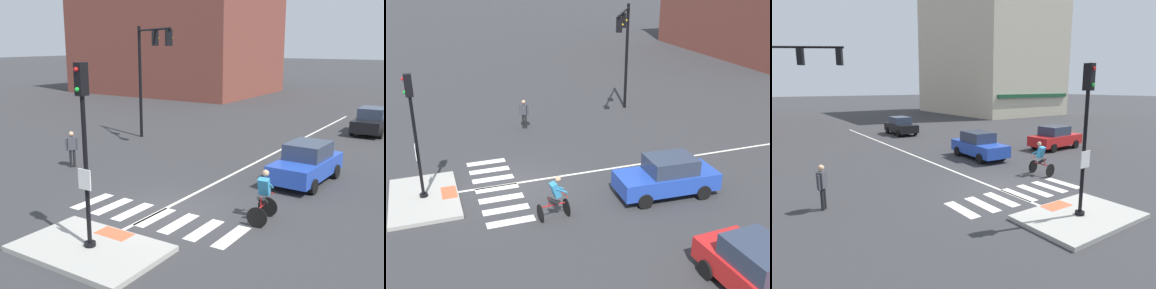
# 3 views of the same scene
# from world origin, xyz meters

# --- Properties ---
(ground_plane) EXTENTS (300.00, 300.00, 0.00)m
(ground_plane) POSITION_xyz_m (0.00, 0.00, 0.00)
(ground_plane) COLOR #333335
(traffic_island) EXTENTS (4.09, 2.65, 0.15)m
(traffic_island) POSITION_xyz_m (0.00, -3.59, 0.07)
(traffic_island) COLOR #A3A099
(traffic_island) RESTS_ON ground
(tactile_pad_front) EXTENTS (1.10, 0.60, 0.01)m
(tactile_pad_front) POSITION_xyz_m (0.00, -2.61, 0.15)
(tactile_pad_front) COLOR #DB5B38
(tactile_pad_front) RESTS_ON traffic_island
(signal_pole) EXTENTS (0.44, 0.38, 4.97)m
(signal_pole) POSITION_xyz_m (0.00, -3.60, 3.14)
(signal_pole) COLOR black
(signal_pole) RESTS_ON traffic_island
(crosswalk_stripe_a) EXTENTS (0.44, 1.80, 0.01)m
(crosswalk_stripe_a) POSITION_xyz_m (-2.84, -0.67, 0.00)
(crosswalk_stripe_a) COLOR silver
(crosswalk_stripe_a) RESTS_ON ground
(crosswalk_stripe_b) EXTENTS (0.44, 1.80, 0.01)m
(crosswalk_stripe_b) POSITION_xyz_m (-1.89, -0.67, 0.00)
(crosswalk_stripe_b) COLOR silver
(crosswalk_stripe_b) RESTS_ON ground
(crosswalk_stripe_c) EXTENTS (0.44, 1.80, 0.01)m
(crosswalk_stripe_c) POSITION_xyz_m (-0.95, -0.67, 0.00)
(crosswalk_stripe_c) COLOR silver
(crosswalk_stripe_c) RESTS_ON ground
(crosswalk_stripe_d) EXTENTS (0.44, 1.80, 0.01)m
(crosswalk_stripe_d) POSITION_xyz_m (0.00, -0.67, 0.00)
(crosswalk_stripe_d) COLOR silver
(crosswalk_stripe_d) RESTS_ON ground
(crosswalk_stripe_e) EXTENTS (0.44, 1.80, 0.01)m
(crosswalk_stripe_e) POSITION_xyz_m (0.95, -0.67, 0.00)
(crosswalk_stripe_e) COLOR silver
(crosswalk_stripe_e) RESTS_ON ground
(crosswalk_stripe_f) EXTENTS (0.44, 1.80, 0.01)m
(crosswalk_stripe_f) POSITION_xyz_m (1.89, -0.67, 0.00)
(crosswalk_stripe_f) COLOR silver
(crosswalk_stripe_f) RESTS_ON ground
(crosswalk_stripe_g) EXTENTS (0.44, 1.80, 0.01)m
(crosswalk_stripe_g) POSITION_xyz_m (2.84, -0.67, 0.00)
(crosswalk_stripe_g) COLOR silver
(crosswalk_stripe_g) RESTS_ON ground
(lane_centre_line) EXTENTS (0.14, 28.00, 0.01)m
(lane_centre_line) POSITION_xyz_m (-0.20, 10.00, 0.00)
(lane_centre_line) COLOR silver
(lane_centre_line) RESTS_ON ground
(traffic_light_mast) EXTENTS (4.10, 2.61, 6.54)m
(traffic_light_mast) POSITION_xyz_m (-7.40, 8.54, 4.53)
(traffic_light_mast) COLOR black
(traffic_light_mast) RESTS_ON ground
(car_blue_eastbound_mid) EXTENTS (2.01, 4.18, 1.64)m
(car_blue_eastbound_mid) POSITION_xyz_m (2.84, 5.78, 0.81)
(car_blue_eastbound_mid) COLOR #2347B7
(car_blue_eastbound_mid) RESTS_ON ground
(car_red_cross_right) EXTENTS (4.18, 2.00, 1.64)m
(car_red_cross_right) POSITION_xyz_m (9.17, 5.09, 0.81)
(car_red_cross_right) COLOR red
(car_red_cross_right) RESTS_ON ground
(cyclist) EXTENTS (0.76, 1.15, 1.68)m
(cyclist) POSITION_xyz_m (3.10, 0.96, 0.87)
(cyclist) COLOR black
(cyclist) RESTS_ON ground
(pedestrian_at_curb_left) EXTENTS (0.39, 0.46, 1.67)m
(pedestrian_at_curb_left) POSITION_xyz_m (-6.94, 2.20, 0.98)
(pedestrian_at_curb_left) COLOR black
(pedestrian_at_curb_left) RESTS_ON ground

